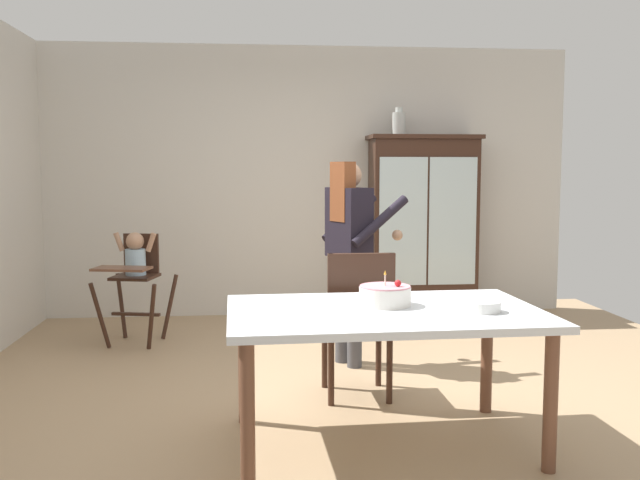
{
  "coord_description": "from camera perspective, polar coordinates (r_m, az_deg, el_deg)",
  "views": [
    {
      "loc": [
        -0.56,
        -4.46,
        1.47
      ],
      "look_at": [
        -0.06,
        0.7,
        0.95
      ],
      "focal_mm": 39.3,
      "sensor_mm": 36.0,
      "label": 1
    }
  ],
  "objects": [
    {
      "name": "ground_plane",
      "position": [
        4.73,
        1.54,
        -12.38
      ],
      "size": [
        6.24,
        6.24,
        0.0
      ],
      "primitive_type": "plane",
      "color": "tan"
    },
    {
      "name": "wall_back",
      "position": [
        7.11,
        -1.05,
        4.76
      ],
      "size": [
        5.32,
        0.06,
        2.7
      ],
      "primitive_type": "cube",
      "color": "beige",
      "rests_on": "ground_plane"
    },
    {
      "name": "china_cabinet",
      "position": [
        7.06,
        8.35,
        1.12
      ],
      "size": [
        1.1,
        0.48,
        1.81
      ],
      "color": "#382116",
      "rests_on": "ground_plane"
    },
    {
      "name": "ceramic_vase",
      "position": [
        7.0,
        6.44,
        9.45
      ],
      "size": [
        0.13,
        0.13,
        0.27
      ],
      "color": "#B2B7B2",
      "rests_on": "china_cabinet"
    },
    {
      "name": "high_chair_with_toddler",
      "position": [
        6.1,
        -14.83,
        -2.15
      ],
      "size": [
        0.68,
        0.77,
        0.95
      ],
      "rotation": [
        0.0,
        0.0,
        -0.22
      ],
      "color": "#382116",
      "rests_on": "ground_plane"
    },
    {
      "name": "adult_person",
      "position": [
        5.23,
        2.43,
        0.22
      ],
      "size": [
        0.65,
        0.64,
        1.53
      ],
      "rotation": [
        0.0,
        0.0,
        2.01
      ],
      "color": "#47474C",
      "rests_on": "ground_plane"
    },
    {
      "name": "dining_table",
      "position": [
        3.74,
        5.25,
        -6.86
      ],
      "size": [
        1.67,
        1.09,
        0.74
      ],
      "color": "silver",
      "rests_on": "ground_plane"
    },
    {
      "name": "birthday_cake",
      "position": [
        3.81,
        5.31,
        -4.51
      ],
      "size": [
        0.28,
        0.28,
        0.19
      ],
      "color": "white",
      "rests_on": "dining_table"
    },
    {
      "name": "serving_bowl",
      "position": [
        3.73,
        13.15,
        -5.29
      ],
      "size": [
        0.18,
        0.18,
        0.05
      ],
      "primitive_type": "cylinder",
      "color": "silver",
      "rests_on": "dining_table"
    },
    {
      "name": "dining_chair_far_side",
      "position": [
        4.46,
        3.16,
        -6.1
      ],
      "size": [
        0.44,
        0.44,
        0.96
      ],
      "rotation": [
        0.0,
        0.0,
        3.15
      ],
      "color": "#382116",
      "rests_on": "ground_plane"
    }
  ]
}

